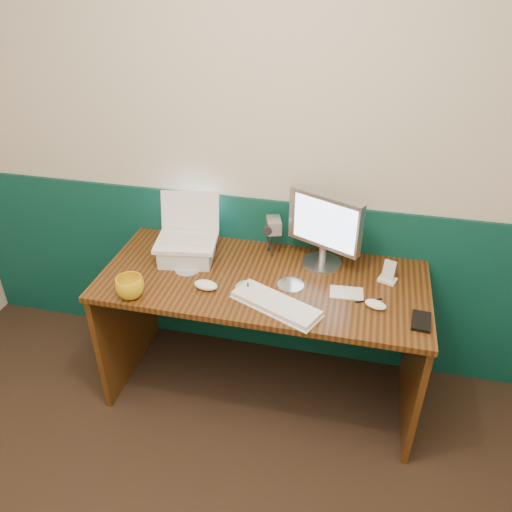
% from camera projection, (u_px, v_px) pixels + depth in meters
% --- Properties ---
extents(back_wall, '(3.50, 0.04, 2.50)m').
position_uv_depth(back_wall, '(248.00, 152.00, 2.52)').
color(back_wall, beige).
rests_on(back_wall, ground).
extents(wainscot, '(3.48, 0.02, 1.00)m').
position_uv_depth(wainscot, '(249.00, 276.00, 2.90)').
color(wainscot, '#083734').
rests_on(wainscot, ground).
extents(desk, '(1.60, 0.70, 0.75)m').
position_uv_depth(desk, '(262.00, 337.00, 2.64)').
color(desk, '#341A09').
rests_on(desk, ground).
extents(laptop_riser, '(0.29, 0.26, 0.09)m').
position_uv_depth(laptop_riser, '(187.00, 252.00, 2.57)').
color(laptop_riser, silver).
rests_on(laptop_riser, desk).
extents(laptop, '(0.34, 0.28, 0.25)m').
position_uv_depth(laptop, '(185.00, 222.00, 2.48)').
color(laptop, white).
rests_on(laptop, laptop_riser).
extents(monitor, '(0.40, 0.26, 0.39)m').
position_uv_depth(monitor, '(324.00, 231.00, 2.45)').
color(monitor, '#ADADB2').
rests_on(monitor, desk).
extents(keyboard, '(0.43, 0.30, 0.02)m').
position_uv_depth(keyboard, '(276.00, 305.00, 2.25)').
color(keyboard, white).
rests_on(keyboard, desk).
extents(mouse_right, '(0.12, 0.09, 0.03)m').
position_uv_depth(mouse_right, '(376.00, 304.00, 2.24)').
color(mouse_right, white).
rests_on(mouse_right, desk).
extents(mouse_left, '(0.13, 0.08, 0.04)m').
position_uv_depth(mouse_left, '(206.00, 285.00, 2.36)').
color(mouse_left, white).
rests_on(mouse_left, desk).
extents(mug, '(0.13, 0.13, 0.10)m').
position_uv_depth(mug, '(130.00, 287.00, 2.29)').
color(mug, gold).
rests_on(mug, desk).
extents(camcorder, '(0.11, 0.14, 0.18)m').
position_uv_depth(camcorder, '(273.00, 238.00, 2.60)').
color(camcorder, '#B6B7BC').
rests_on(camcorder, desk).
extents(cd_spindle, '(0.12, 0.12, 0.03)m').
position_uv_depth(cd_spindle, '(248.00, 289.00, 2.34)').
color(cd_spindle, silver).
rests_on(cd_spindle, desk).
extents(cd_loose_a, '(0.13, 0.13, 0.00)m').
position_uv_depth(cd_loose_a, '(187.00, 270.00, 2.51)').
color(cd_loose_a, silver).
rests_on(cd_loose_a, desk).
extents(cd_loose_b, '(0.13, 0.13, 0.00)m').
position_uv_depth(cd_loose_b, '(291.00, 285.00, 2.40)').
color(cd_loose_b, '#AFB5C0').
rests_on(cd_loose_b, desk).
extents(pen, '(0.12, 0.06, 0.01)m').
position_uv_depth(pen, '(369.00, 300.00, 2.29)').
color(pen, black).
rests_on(pen, desk).
extents(papers, '(0.16, 0.11, 0.00)m').
position_uv_depth(papers, '(346.00, 293.00, 2.34)').
color(papers, white).
rests_on(papers, desk).
extents(dock, '(0.10, 0.09, 0.02)m').
position_uv_depth(dock, '(387.00, 280.00, 2.42)').
color(dock, white).
rests_on(dock, desk).
extents(music_player, '(0.06, 0.05, 0.10)m').
position_uv_depth(music_player, '(389.00, 270.00, 2.39)').
color(music_player, silver).
rests_on(music_player, dock).
extents(pda, '(0.09, 0.14, 0.02)m').
position_uv_depth(pda, '(421.00, 321.00, 2.15)').
color(pda, black).
rests_on(pda, desk).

